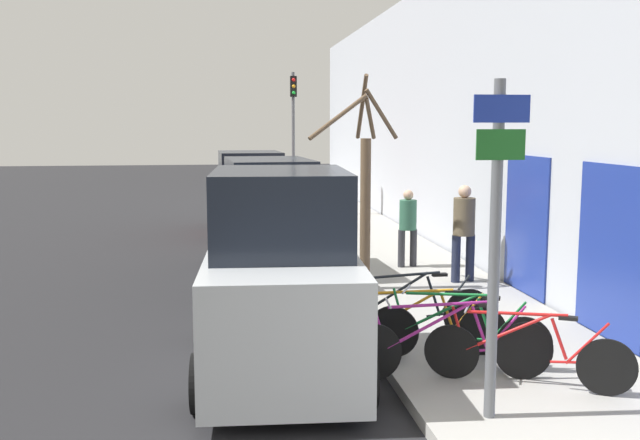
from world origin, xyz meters
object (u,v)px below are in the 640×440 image
(bicycle_1, at_px, (448,346))
(pedestrian_near, at_px, (464,226))
(bicycle_3, at_px, (422,326))
(parked_car_0, at_px, (281,282))
(bicycle_0, at_px, (527,354))
(signpost, at_px, (495,238))
(parked_car_2, at_px, (250,196))
(street_tree, at_px, (364,193))
(bicycle_2, at_px, (457,333))
(pedestrian_far, at_px, (408,222))
(traffic_light, at_px, (293,124))
(bicycle_4, at_px, (408,313))
(parked_car_1, at_px, (268,225))

(bicycle_1, distance_m, pedestrian_near, 5.29)
(bicycle_3, xyz_separation_m, parked_car_0, (-1.77, 0.09, 0.61))
(bicycle_0, bearing_deg, signpost, 162.90)
(parked_car_2, height_order, street_tree, street_tree)
(bicycle_0, distance_m, bicycle_2, 1.00)
(signpost, bearing_deg, pedestrian_far, 81.14)
(bicycle_1, relative_size, traffic_light, 0.53)
(bicycle_4, xyz_separation_m, parked_car_2, (-1.59, 10.98, 0.47))
(parked_car_0, distance_m, parked_car_2, 11.39)
(parked_car_0, distance_m, street_tree, 4.09)
(bicycle_2, height_order, parked_car_2, parked_car_2)
(parked_car_2, bearing_deg, bicycle_4, -83.98)
(signpost, bearing_deg, bicycle_4, 93.77)
(bicycle_3, height_order, pedestrian_far, pedestrian_far)
(parked_car_1, bearing_deg, bicycle_2, -75.65)
(bicycle_1, relative_size, bicycle_3, 1.14)
(bicycle_0, xyz_separation_m, pedestrian_near, (1.10, 5.22, 0.66))
(pedestrian_near, bearing_deg, pedestrian_far, 99.33)
(bicycle_1, distance_m, bicycle_4, 1.43)
(parked_car_0, bearing_deg, street_tree, 67.10)
(bicycle_0, height_order, parked_car_2, parked_car_2)
(bicycle_1, height_order, traffic_light, traffic_light)
(signpost, height_order, parked_car_2, signpost)
(bicycle_3, height_order, parked_car_0, parked_car_0)
(pedestrian_near, xyz_separation_m, street_tree, (-1.92, -0.27, 0.67))
(bicycle_3, relative_size, pedestrian_near, 1.17)
(bicycle_4, bearing_deg, parked_car_2, 7.70)
(bicycle_2, relative_size, pedestrian_near, 1.12)
(street_tree, bearing_deg, bicycle_2, -85.67)
(bicycle_0, bearing_deg, parked_car_2, 37.87)
(pedestrian_far, bearing_deg, traffic_light, 87.43)
(parked_car_2, bearing_deg, bicycle_3, -84.11)
(parked_car_1, bearing_deg, pedestrian_far, -3.10)
(traffic_light, bearing_deg, parked_car_0, -96.67)
(bicycle_2, bearing_deg, signpost, -160.71)
(bicycle_2, bearing_deg, pedestrian_near, 6.27)
(pedestrian_far, bearing_deg, parked_car_0, -131.38)
(signpost, height_order, pedestrian_near, signpost)
(pedestrian_far, relative_size, traffic_light, 0.35)
(parked_car_1, relative_size, street_tree, 1.29)
(parked_car_2, xyz_separation_m, traffic_light, (1.51, 2.67, 2.00))
(pedestrian_far, bearing_deg, signpost, -110.64)
(signpost, xyz_separation_m, parked_car_2, (-1.76, 13.45, -0.92))
(bicycle_2, distance_m, street_tree, 4.31)
(bicycle_4, height_order, parked_car_2, parked_car_2)
(parked_car_1, height_order, street_tree, street_tree)
(bicycle_0, bearing_deg, parked_car_0, 89.66)
(bicycle_4, distance_m, street_tree, 3.46)
(parked_car_2, relative_size, pedestrian_near, 2.43)
(street_tree, bearing_deg, traffic_light, 90.77)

